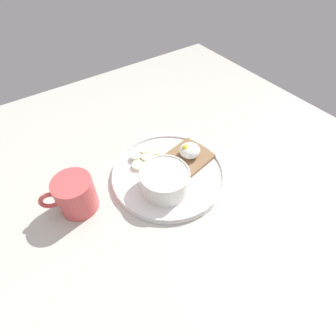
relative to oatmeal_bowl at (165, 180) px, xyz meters
The scene contains 12 objects.
ground_plane 6.95cm from the oatmeal_bowl, 44.94° to the left, with size 120.00×120.00×2.00cm, color beige.
plate 5.82cm from the oatmeal_bowl, 44.94° to the left, with size 29.81×29.81×1.60cm.
oatmeal_bowl is the anchor object (origin of this frame).
toast_slice 12.62cm from the oatmeal_bowl, 22.04° to the left, with size 12.20×12.20×1.13cm.
poached_egg 12.34cm from the oatmeal_bowl, 22.41° to the left, with size 5.70×5.52×3.72cm.
banana_slice_front 10.95cm from the oatmeal_bowl, 81.52° to the left, with size 4.34×4.27×1.62cm.
banana_slice_left 13.10cm from the oatmeal_bowl, 92.68° to the left, with size 4.60×4.61×1.49cm.
banana_slice_back 12.99cm from the oatmeal_bowl, 68.09° to the left, with size 3.95×3.94×1.12cm.
banana_slice_right 8.96cm from the oatmeal_bowl, 64.49° to the left, with size 4.67×4.73×1.81cm.
banana_slice_inner 10.29cm from the oatmeal_bowl, 99.83° to the left, with size 4.86×4.87×1.16cm.
banana_slice_outer 13.61cm from the oatmeal_bowl, 80.07° to the left, with size 3.89×3.95×1.69cm.
coffee_mug 21.06cm from the oatmeal_bowl, 158.29° to the left, with size 12.37×9.01×9.03cm.
Camera 1 is at (-26.06, -37.13, 55.13)cm, focal length 28.00 mm.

